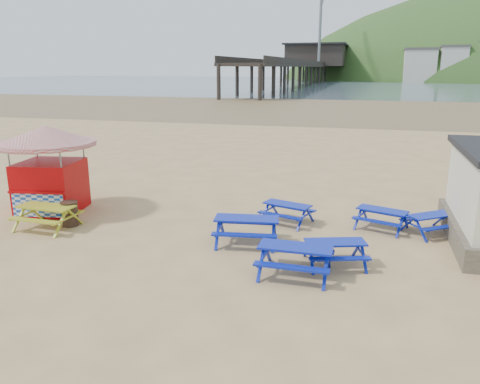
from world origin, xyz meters
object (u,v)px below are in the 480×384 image
(ice_cream_kiosk, at_px, (48,158))
(litter_bin, at_px, (70,214))
(picnic_table_blue_a, at_px, (287,213))
(picnic_table_yellow, at_px, (47,217))
(picnic_table_blue_b, at_px, (382,219))

(ice_cream_kiosk, xyz_separation_m, litter_bin, (1.75, -1.41, -1.67))
(picnic_table_blue_a, distance_m, picnic_table_yellow, 8.57)
(litter_bin, bearing_deg, picnic_table_yellow, -142.42)
(picnic_table_blue_a, bearing_deg, litter_bin, -144.44)
(picnic_table_blue_a, relative_size, litter_bin, 2.30)
(picnic_table_blue_b, height_order, litter_bin, litter_bin)
(litter_bin, bearing_deg, ice_cream_kiosk, 141.25)
(ice_cream_kiosk, bearing_deg, litter_bin, -48.42)
(picnic_table_blue_b, distance_m, litter_bin, 11.12)
(picnic_table_blue_a, xyz_separation_m, ice_cream_kiosk, (-9.23, -0.99, 1.77))
(picnic_table_yellow, relative_size, litter_bin, 2.28)
(picnic_table_blue_b, relative_size, picnic_table_yellow, 1.01)
(picnic_table_blue_a, height_order, litter_bin, litter_bin)
(picnic_table_blue_a, height_order, picnic_table_yellow, picnic_table_yellow)
(picnic_table_blue_a, bearing_deg, ice_cream_kiosk, -156.10)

